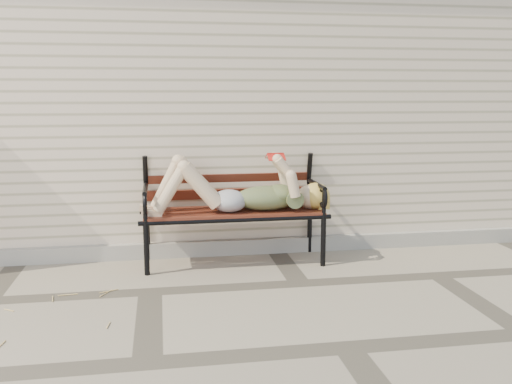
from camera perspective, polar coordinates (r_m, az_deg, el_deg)
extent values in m
plane|color=gray|center=(4.77, -10.53, -9.79)|extent=(80.00, 80.00, 0.00)
cube|color=beige|center=(7.49, -10.59, 9.04)|extent=(8.00, 4.00, 3.00)
cube|color=gray|center=(5.67, -10.43, -5.79)|extent=(8.00, 0.10, 0.15)
cylinder|color=black|center=(5.12, -10.91, -5.53)|extent=(0.05, 0.05, 0.49)
cylinder|color=black|center=(5.60, -10.81, -4.21)|extent=(0.05, 0.05, 0.49)
cylinder|color=black|center=(5.33, 6.74, -4.82)|extent=(0.05, 0.05, 0.49)
cylinder|color=black|center=(5.79, 5.38, -3.61)|extent=(0.05, 0.05, 0.49)
cube|color=maroon|center=(5.34, -2.27, -2.02)|extent=(1.65, 0.53, 0.03)
cylinder|color=black|center=(5.11, -1.92, -2.82)|extent=(1.74, 0.04, 0.04)
cylinder|color=black|center=(5.59, -2.59, -1.72)|extent=(1.74, 0.04, 0.04)
torus|color=black|center=(5.62, -2.79, 4.18)|extent=(0.30, 0.04, 0.30)
ellipsoid|color=#0A3448|center=(5.33, 1.01, -0.60)|extent=(0.59, 0.34, 0.23)
ellipsoid|color=#0A3448|center=(5.35, 2.39, -0.16)|extent=(0.28, 0.33, 0.17)
ellipsoid|color=#A2A2A7|center=(5.28, -2.70, -0.89)|extent=(0.33, 0.37, 0.21)
sphere|color=beige|center=(5.43, 5.42, -0.46)|extent=(0.24, 0.24, 0.24)
ellipsoid|color=#E5C756|center=(5.44, 5.98, -0.39)|extent=(0.27, 0.28, 0.25)
cube|color=red|center=(5.29, 1.96, 3.84)|extent=(0.15, 0.02, 0.02)
cube|color=beige|center=(5.25, 2.05, 3.46)|extent=(0.15, 0.10, 0.05)
cube|color=beige|center=(5.34, 1.86, 3.57)|extent=(0.15, 0.10, 0.05)
cube|color=red|center=(5.24, 2.06, 3.51)|extent=(0.16, 0.10, 0.06)
cube|color=red|center=(5.34, 1.85, 3.62)|extent=(0.16, 0.10, 0.06)
cylinder|color=#DCB86B|center=(5.06, -15.18, -8.75)|extent=(0.09, 0.10, 0.01)
cylinder|color=#DCB86B|center=(3.65, -16.48, -16.30)|extent=(0.09, 0.04, 0.01)
cylinder|color=#DCB86B|center=(5.21, -14.71, -8.18)|extent=(0.09, 0.01, 0.01)
cylinder|color=#DCB86B|center=(5.11, -22.22, -8.98)|extent=(0.06, 0.09, 0.01)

